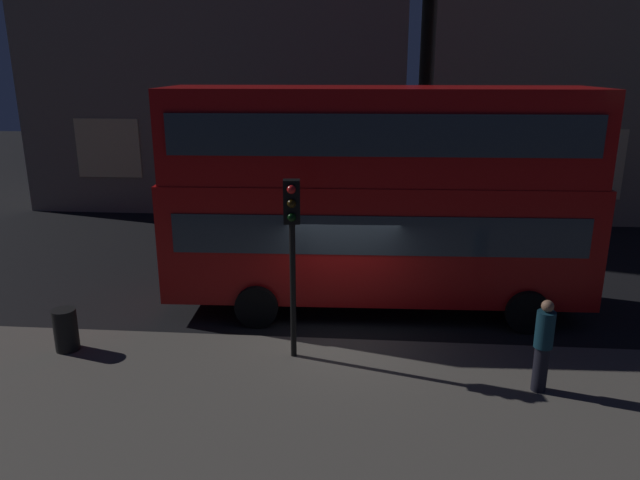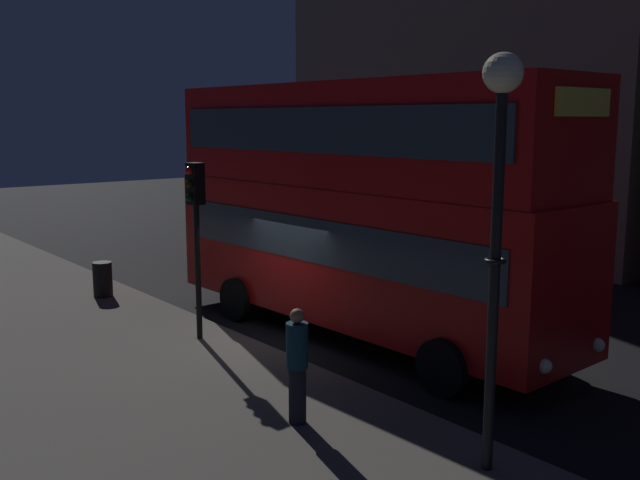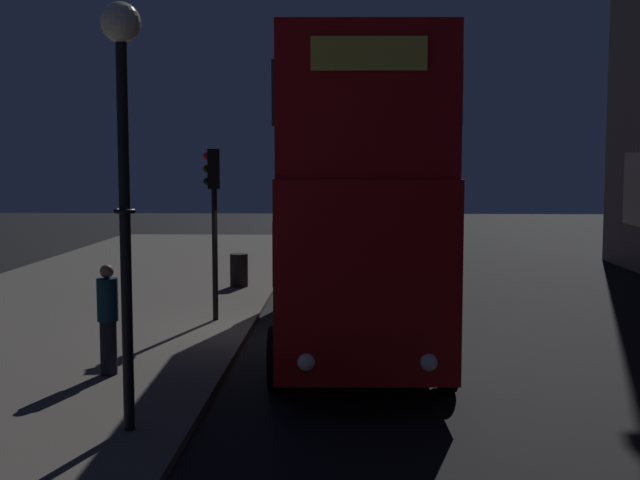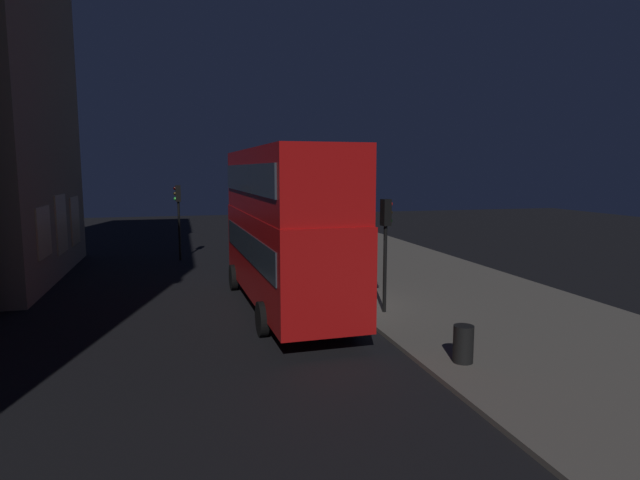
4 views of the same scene
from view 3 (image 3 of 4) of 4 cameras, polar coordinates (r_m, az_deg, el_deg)
name	(u,v)px [view 3 (image 3 of 4)]	position (r m, az deg, el deg)	size (l,w,h in m)	color
ground_plane	(272,335)	(17.12, -3.32, -6.51)	(80.00, 80.00, 0.00)	black
sidewalk_slab	(42,330)	(18.18, -18.58, -5.89)	(44.00, 8.65, 0.12)	#5B564F
double_decker_bus	(354,188)	(15.96, 2.34, 3.59)	(10.29, 3.10, 5.41)	#B20F0F
traffic_light_near_kerb	(213,197)	(17.87, -7.35, 2.95)	(0.34, 0.38, 3.69)	black
street_lamp	(123,121)	(10.60, -13.42, 7.98)	(0.50, 0.50, 5.35)	black
pedestrian	(108,318)	(13.73, -14.39, -5.19)	(0.33, 0.33, 1.78)	black
litter_bin	(239,270)	(22.80, -5.60, -2.08)	(0.49, 0.49, 0.91)	black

